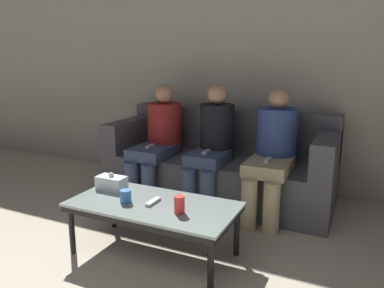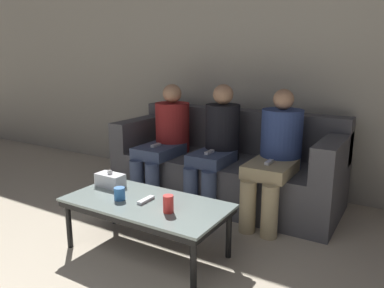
{
  "view_description": "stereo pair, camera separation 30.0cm",
  "coord_description": "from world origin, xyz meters",
  "px_view_note": "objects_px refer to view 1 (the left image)",
  "views": [
    {
      "loc": [
        1.25,
        0.12,
        1.36
      ],
      "look_at": [
        0.0,
        2.76,
        0.67
      ],
      "focal_mm": 35.0,
      "sensor_mm": 36.0,
      "label": 1
    },
    {
      "loc": [
        1.51,
        0.26,
        1.36
      ],
      "look_at": [
        0.0,
        2.76,
        0.67
      ],
      "focal_mm": 35.0,
      "sensor_mm": 36.0,
      "label": 2
    }
  ],
  "objects_px": {
    "game_remote": "(153,202)",
    "seated_person_left_end": "(159,138)",
    "couch": "(220,166)",
    "tissue_box": "(112,183)",
    "seated_person_mid_right": "(273,149)",
    "cup_near_right": "(126,196)",
    "coffee_table": "(153,208)",
    "cup_near_left": "(179,205)",
    "seated_person_mid_left": "(213,143)"
  },
  "relations": [
    {
      "from": "couch",
      "to": "cup_near_left",
      "type": "distance_m",
      "value": 1.34
    },
    {
      "from": "seated_person_mid_left",
      "to": "seated_person_mid_right",
      "type": "height_order",
      "value": "seated_person_mid_left"
    },
    {
      "from": "cup_near_right",
      "to": "game_remote",
      "type": "distance_m",
      "value": 0.19
    },
    {
      "from": "cup_near_left",
      "to": "game_remote",
      "type": "height_order",
      "value": "cup_near_left"
    },
    {
      "from": "tissue_box",
      "to": "cup_near_right",
      "type": "bearing_deg",
      "value": -34.76
    },
    {
      "from": "couch",
      "to": "tissue_box",
      "type": "xyz_separation_m",
      "value": [
        -0.44,
        -1.14,
        0.12
      ]
    },
    {
      "from": "cup_near_right",
      "to": "coffee_table",
      "type": "bearing_deg",
      "value": 21.24
    },
    {
      "from": "cup_near_right",
      "to": "seated_person_mid_right",
      "type": "distance_m",
      "value": 1.34
    },
    {
      "from": "seated_person_left_end",
      "to": "cup_near_left",
      "type": "bearing_deg",
      "value": -54.46
    },
    {
      "from": "game_remote",
      "to": "seated_person_mid_left",
      "type": "relative_size",
      "value": 0.13
    },
    {
      "from": "seated_person_mid_left",
      "to": "game_remote",
      "type": "bearing_deg",
      "value": -90.66
    },
    {
      "from": "couch",
      "to": "cup_near_left",
      "type": "height_order",
      "value": "couch"
    },
    {
      "from": "tissue_box",
      "to": "seated_person_mid_right",
      "type": "height_order",
      "value": "seated_person_mid_right"
    },
    {
      "from": "couch",
      "to": "cup_near_left",
      "type": "relative_size",
      "value": 18.69
    },
    {
      "from": "seated_person_mid_right",
      "to": "cup_near_left",
      "type": "bearing_deg",
      "value": -106.8
    },
    {
      "from": "coffee_table",
      "to": "tissue_box",
      "type": "height_order",
      "value": "tissue_box"
    },
    {
      "from": "seated_person_mid_right",
      "to": "game_remote",
      "type": "bearing_deg",
      "value": -119.01
    },
    {
      "from": "cup_near_left",
      "to": "seated_person_mid_left",
      "type": "xyz_separation_m",
      "value": [
        -0.23,
        1.11,
        0.15
      ]
    },
    {
      "from": "tissue_box",
      "to": "seated_person_mid_left",
      "type": "distance_m",
      "value": 1.04
    },
    {
      "from": "couch",
      "to": "seated_person_mid_right",
      "type": "bearing_deg",
      "value": -21.41
    },
    {
      "from": "seated_person_left_end",
      "to": "couch",
      "type": "bearing_deg",
      "value": 21.5
    },
    {
      "from": "cup_near_left",
      "to": "cup_near_right",
      "type": "relative_size",
      "value": 1.29
    },
    {
      "from": "coffee_table",
      "to": "cup_near_right",
      "type": "xyz_separation_m",
      "value": [
        -0.18,
        -0.07,
        0.08
      ]
    },
    {
      "from": "game_remote",
      "to": "seated_person_left_end",
      "type": "relative_size",
      "value": 0.14
    },
    {
      "from": "cup_near_left",
      "to": "seated_person_mid_right",
      "type": "bearing_deg",
      "value": 73.2
    },
    {
      "from": "couch",
      "to": "coffee_table",
      "type": "xyz_separation_m",
      "value": [
        -0.01,
        -1.25,
        0.03
      ]
    },
    {
      "from": "seated_person_left_end",
      "to": "seated_person_mid_right",
      "type": "relative_size",
      "value": 1.0
    },
    {
      "from": "cup_near_left",
      "to": "game_remote",
      "type": "bearing_deg",
      "value": 163.36
    },
    {
      "from": "cup_near_left",
      "to": "game_remote",
      "type": "distance_m",
      "value": 0.25
    },
    {
      "from": "game_remote",
      "to": "couch",
      "type": "bearing_deg",
      "value": 89.45
    },
    {
      "from": "game_remote",
      "to": "seated_person_left_end",
      "type": "bearing_deg",
      "value": 118.01
    },
    {
      "from": "couch",
      "to": "cup_near_left",
      "type": "xyz_separation_m",
      "value": [
        0.23,
        -1.32,
        0.13
      ]
    },
    {
      "from": "cup_near_left",
      "to": "seated_person_mid_left",
      "type": "height_order",
      "value": "seated_person_mid_left"
    },
    {
      "from": "seated_person_mid_left",
      "to": "coffee_table",
      "type": "bearing_deg",
      "value": -90.66
    },
    {
      "from": "coffee_table",
      "to": "cup_near_right",
      "type": "bearing_deg",
      "value": -158.76
    },
    {
      "from": "coffee_table",
      "to": "cup_near_left",
      "type": "bearing_deg",
      "value": -16.64
    },
    {
      "from": "tissue_box",
      "to": "seated_person_mid_right",
      "type": "bearing_deg",
      "value": 42.92
    },
    {
      "from": "cup_near_left",
      "to": "seated_person_mid_right",
      "type": "distance_m",
      "value": 1.16
    },
    {
      "from": "cup_near_right",
      "to": "tissue_box",
      "type": "xyz_separation_m",
      "value": [
        -0.25,
        0.17,
        0.01
      ]
    },
    {
      "from": "coffee_table",
      "to": "cup_near_left",
      "type": "relative_size",
      "value": 10.05
    },
    {
      "from": "couch",
      "to": "seated_person_mid_left",
      "type": "height_order",
      "value": "seated_person_mid_left"
    },
    {
      "from": "cup_near_right",
      "to": "seated_person_left_end",
      "type": "distance_m",
      "value": 1.17
    },
    {
      "from": "coffee_table",
      "to": "couch",
      "type": "bearing_deg",
      "value": 89.45
    },
    {
      "from": "game_remote",
      "to": "seated_person_mid_left",
      "type": "xyz_separation_m",
      "value": [
        0.01,
        1.04,
        0.2
      ]
    },
    {
      "from": "coffee_table",
      "to": "seated_person_mid_right",
      "type": "height_order",
      "value": "seated_person_mid_right"
    },
    {
      "from": "tissue_box",
      "to": "seated_person_left_end",
      "type": "xyz_separation_m",
      "value": [
        -0.12,
        0.92,
        0.15
      ]
    },
    {
      "from": "couch",
      "to": "seated_person_mid_left",
      "type": "bearing_deg",
      "value": -90.0
    },
    {
      "from": "couch",
      "to": "coffee_table",
      "type": "bearing_deg",
      "value": -90.55
    },
    {
      "from": "cup_near_left",
      "to": "tissue_box",
      "type": "distance_m",
      "value": 0.69
    },
    {
      "from": "seated_person_left_end",
      "to": "seated_person_mid_left",
      "type": "bearing_deg",
      "value": 0.96
    }
  ]
}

